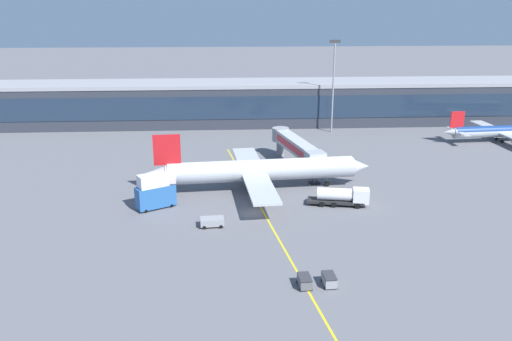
# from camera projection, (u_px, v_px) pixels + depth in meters

# --- Properties ---
(ground_plane) EXTENTS (700.00, 700.00, 0.00)m
(ground_plane) POSITION_uv_depth(u_px,v_px,m) (253.00, 213.00, 91.03)
(ground_plane) COLOR slate
(apron_lead_in_line) EXTENTS (11.50, 79.25, 0.01)m
(apron_lead_in_line) POSITION_uv_depth(u_px,v_px,m) (261.00, 209.00, 93.02)
(apron_lead_in_line) COLOR yellow
(apron_lead_in_line) RESTS_ON ground_plane
(terminal_building) EXTENTS (170.34, 16.38, 12.45)m
(terminal_building) POSITION_uv_depth(u_px,v_px,m) (265.00, 103.00, 156.28)
(terminal_building) COLOR #2D333D
(terminal_building) RESTS_ON ground_plane
(main_airliner) EXTENTS (43.54, 34.59, 11.51)m
(main_airliner) POSITION_uv_depth(u_px,v_px,m) (260.00, 170.00, 101.29)
(main_airliner) COLOR #B2B7BC
(main_airliner) RESTS_ON ground_plane
(jet_bridge) EXTENTS (8.80, 24.58, 6.63)m
(jet_bridge) POSITION_uv_depth(u_px,v_px,m) (295.00, 145.00, 114.68)
(jet_bridge) COLOR #B2B7BC
(jet_bridge) RESTS_ON ground_plane
(fuel_tanker) EXTENTS (11.08, 4.49, 3.25)m
(fuel_tanker) POSITION_uv_depth(u_px,v_px,m) (342.00, 196.00, 93.93)
(fuel_tanker) COLOR #232326
(fuel_tanker) RESTS_ON ground_plane
(catering_lift) EXTENTS (7.15, 5.52, 6.30)m
(catering_lift) POSITION_uv_depth(u_px,v_px,m) (155.00, 192.00, 92.31)
(catering_lift) COLOR #285B9E
(catering_lift) RESTS_ON ground_plane
(pushback_tug) EXTENTS (3.96, 2.58, 1.40)m
(pushback_tug) POSITION_uv_depth(u_px,v_px,m) (213.00, 221.00, 85.51)
(pushback_tug) COLOR gray
(pushback_tug) RESTS_ON ground_plane
(baggage_cart_0) EXTENTS (1.76, 2.74, 1.48)m
(baggage_cart_0) POSITION_uv_depth(u_px,v_px,m) (305.00, 281.00, 67.31)
(baggage_cart_0) COLOR #595B60
(baggage_cart_0) RESTS_ON ground_plane
(baggage_cart_1) EXTENTS (1.76, 2.74, 1.48)m
(baggage_cart_1) POSITION_uv_depth(u_px,v_px,m) (329.00, 280.00, 67.68)
(baggage_cart_1) COLOR gray
(baggage_cart_1) RESTS_ON ground_plane
(commuter_jet_far) EXTENTS (34.28, 27.36, 8.26)m
(commuter_jet_far) POSITION_uv_depth(u_px,v_px,m) (506.00, 131.00, 136.81)
(commuter_jet_far) COLOR #B2B7BC
(commuter_jet_far) RESTS_ON ground_plane
(apron_light_mast_0) EXTENTS (2.80, 0.50, 25.02)m
(apron_light_mast_0) POSITION_uv_depth(u_px,v_px,m) (333.00, 80.00, 143.38)
(apron_light_mast_0) COLOR gray
(apron_light_mast_0) RESTS_ON ground_plane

